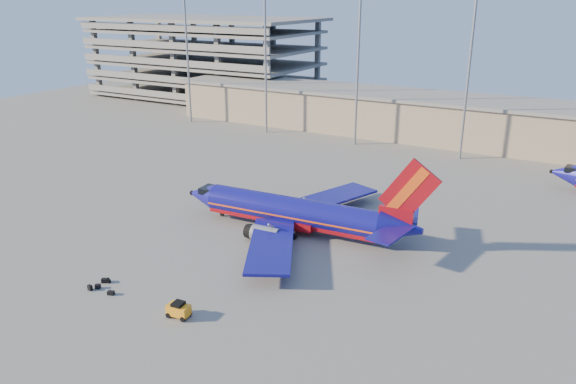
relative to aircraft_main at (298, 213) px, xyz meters
name	(u,v)px	position (x,y,z in m)	size (l,w,h in m)	color
ground	(242,232)	(-5.67, -3.79, -2.35)	(220.00, 220.00, 0.00)	slate
terminal_building	(451,119)	(4.33, 54.21, 1.97)	(122.00, 16.00, 8.50)	gray
parking_garage	(205,54)	(-67.67, 70.26, 9.38)	(62.00, 32.00, 21.40)	slate
light_mast_row	(412,53)	(-0.67, 42.21, 15.21)	(101.60, 1.60, 28.65)	gray
aircraft_main	(298,213)	(0.00, 0.00, 0.00)	(32.45, 31.16, 10.98)	navy
baggage_tug	(179,309)	(0.02, -22.24, -1.58)	(2.15, 1.42, 1.47)	orange
luggage_pile	(103,286)	(-9.99, -21.85, -2.13)	(3.10, 2.44, 0.53)	black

